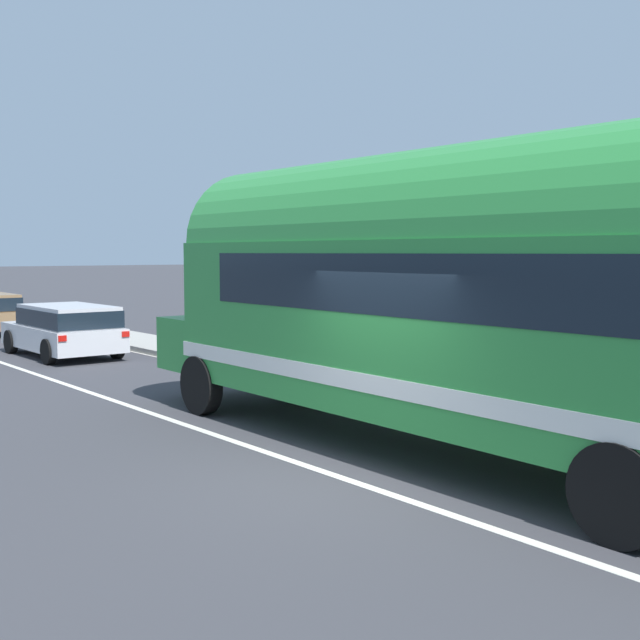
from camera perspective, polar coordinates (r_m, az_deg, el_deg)
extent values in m
plane|color=#38383D|center=(9.77, 2.08, -11.43)|extent=(300.00, 300.00, 0.00)
cube|color=silver|center=(20.22, -20.90, -3.22)|extent=(0.14, 80.00, 0.01)
cube|color=silver|center=(21.56, -11.96, -2.52)|extent=(0.12, 80.00, 0.01)
cube|color=#9E9B93|center=(20.29, -6.99, -2.71)|extent=(1.90, 90.00, 0.15)
cube|color=#2D8C3D|center=(10.70, 9.02, -0.51)|extent=(2.62, 9.79, 2.30)
cylinder|color=#2D8C3D|center=(10.65, 9.11, 5.66)|extent=(2.57, 9.69, 2.45)
cube|color=#2D8C3D|center=(15.05, -6.68, -1.51)|extent=(2.28, 1.33, 0.95)
cube|color=silver|center=(10.78, 8.98, -3.95)|extent=(2.66, 9.83, 0.24)
cube|color=black|center=(10.46, 10.28, 2.65)|extent=(2.63, 7.99, 0.76)
cube|color=black|center=(14.46, -5.48, 3.50)|extent=(2.14, 0.13, 0.96)
cube|color=silver|center=(15.66, -8.00, -1.74)|extent=(0.90, 0.11, 0.56)
cylinder|color=black|center=(13.65, -8.53, -4.63)|extent=(0.27, 1.00, 1.00)
cylinder|color=black|center=(14.93, -0.69, -3.76)|extent=(0.27, 1.00, 1.00)
cylinder|color=black|center=(8.06, 20.71, -11.61)|extent=(0.27, 1.00, 1.00)
cube|color=silver|center=(22.09, -18.01, -1.13)|extent=(1.86, 4.21, 0.60)
cube|color=silver|center=(21.60, -17.60, 0.28)|extent=(1.66, 2.96, 0.55)
cube|color=black|center=(21.60, -17.60, 0.20)|extent=(1.72, 3.00, 0.43)
cube|color=red|center=(19.82, -18.00, -1.27)|extent=(0.20, 0.04, 0.14)
cube|color=red|center=(20.45, -13.78, -0.99)|extent=(0.20, 0.04, 0.14)
cylinder|color=black|center=(23.14, -21.31, -1.46)|extent=(0.20, 0.64, 0.64)
cylinder|color=black|center=(23.74, -17.22, -1.19)|extent=(0.20, 0.64, 0.64)
cylinder|color=black|center=(20.50, -18.90, -2.17)|extent=(0.20, 0.64, 0.64)
cylinder|color=black|center=(21.17, -14.38, -1.84)|extent=(0.20, 0.64, 0.64)
cube|color=red|center=(27.36, -20.51, 0.29)|extent=(0.20, 0.05, 0.14)
cylinder|color=black|center=(28.09, -20.75, -0.38)|extent=(0.22, 0.65, 0.64)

